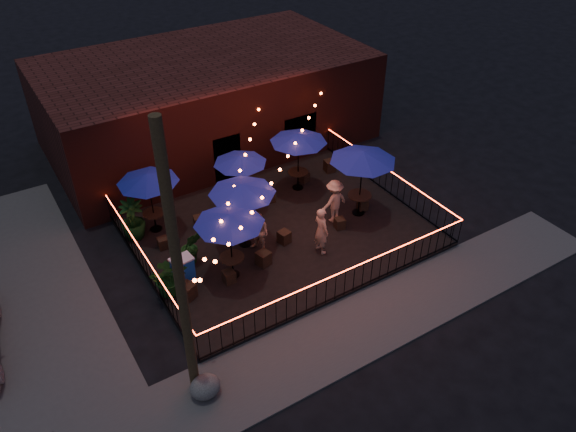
# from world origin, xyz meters

# --- Properties ---
(ground) EXTENTS (110.00, 110.00, 0.00)m
(ground) POSITION_xyz_m (0.00, 0.00, 0.00)
(ground) COLOR black
(ground) RESTS_ON ground
(patio) EXTENTS (10.00, 8.00, 0.15)m
(patio) POSITION_xyz_m (0.00, 2.00, 0.07)
(patio) COLOR black
(patio) RESTS_ON ground
(sidewalk) EXTENTS (18.00, 2.50, 0.05)m
(sidewalk) POSITION_xyz_m (0.00, -3.25, 0.03)
(sidewalk) COLOR #44423E
(sidewalk) RESTS_ON ground
(brick_building) EXTENTS (14.00, 8.00, 4.00)m
(brick_building) POSITION_xyz_m (1.00, 9.99, 2.00)
(brick_building) COLOR #37140F
(brick_building) RESTS_ON ground
(utility_pole) EXTENTS (0.26, 0.26, 8.00)m
(utility_pole) POSITION_xyz_m (-5.40, -2.60, 4.00)
(utility_pole) COLOR #322614
(utility_pole) RESTS_ON ground
(fence_front) EXTENTS (10.00, 0.04, 1.04)m
(fence_front) POSITION_xyz_m (0.00, -2.00, 0.66)
(fence_front) COLOR black
(fence_front) RESTS_ON patio
(fence_left) EXTENTS (0.04, 8.00, 1.04)m
(fence_left) POSITION_xyz_m (-5.00, 2.00, 0.66)
(fence_left) COLOR black
(fence_left) RESTS_ON patio
(fence_right) EXTENTS (0.04, 8.00, 1.04)m
(fence_right) POSITION_xyz_m (5.00, 2.00, 0.66)
(fence_right) COLOR black
(fence_right) RESTS_ON patio
(festoon_lights) EXTENTS (10.02, 8.72, 1.32)m
(festoon_lights) POSITION_xyz_m (-1.01, 1.70, 2.52)
(festoon_lights) COLOR #FF531F
(festoon_lights) RESTS_ON ground
(cafe_table_0) EXTENTS (2.95, 2.95, 2.47)m
(cafe_table_0) POSITION_xyz_m (-2.55, 0.71, 2.41)
(cafe_table_0) COLOR black
(cafe_table_0) RESTS_ON patio
(cafe_table_1) EXTENTS (2.80, 2.80, 2.39)m
(cafe_table_1) POSITION_xyz_m (-3.80, 4.43, 2.33)
(cafe_table_1) COLOR black
(cafe_table_1) RESTS_ON patio
(cafe_table_2) EXTENTS (2.92, 2.92, 2.52)m
(cafe_table_2) POSITION_xyz_m (-1.43, 1.95, 2.45)
(cafe_table_2) COLOR black
(cafe_table_2) RESTS_ON patio
(cafe_table_3) EXTENTS (2.46, 2.46, 2.21)m
(cafe_table_3) POSITION_xyz_m (-0.37, 4.14, 2.17)
(cafe_table_3) COLOR black
(cafe_table_3) RESTS_ON patio
(cafe_table_4) EXTENTS (3.22, 3.22, 2.69)m
(cafe_table_4) POSITION_xyz_m (3.15, 1.35, 2.60)
(cafe_table_4) COLOR black
(cafe_table_4) RESTS_ON patio
(cafe_table_5) EXTENTS (2.44, 2.44, 2.47)m
(cafe_table_5) POSITION_xyz_m (2.14, 4.05, 2.41)
(cafe_table_5) COLOR black
(cafe_table_5) RESTS_ON patio
(bistro_chair_0) EXTENTS (0.56, 0.56, 0.50)m
(bistro_chair_0) POSITION_xyz_m (-4.22, 0.52, 0.40)
(bistro_chair_0) COLOR black
(bistro_chair_0) RESTS_ON patio
(bistro_chair_1) EXTENTS (0.36, 0.36, 0.43)m
(bistro_chair_1) POSITION_xyz_m (-2.80, 0.48, 0.37)
(bistro_chair_1) COLOR black
(bistro_chair_1) RESTS_ON patio
(bistro_chair_2) EXTENTS (0.38, 0.38, 0.41)m
(bistro_chair_2) POSITION_xyz_m (-3.97, 3.28, 0.36)
(bistro_chair_2) COLOR black
(bistro_chair_2) RESTS_ON patio
(bistro_chair_3) EXTENTS (0.46, 0.46, 0.45)m
(bistro_chair_3) POSITION_xyz_m (-2.38, 3.72, 0.38)
(bistro_chair_3) COLOR black
(bistro_chair_3) RESTS_ON patio
(bistro_chair_4) EXTENTS (0.50, 0.50, 0.49)m
(bistro_chair_4) POSITION_xyz_m (-1.41, 0.66, 0.40)
(bistro_chair_4) COLOR black
(bistro_chair_4) RESTS_ON patio
(bistro_chair_5) EXTENTS (0.46, 0.46, 0.46)m
(bistro_chair_5) POSITION_xyz_m (-0.20, 1.30, 0.38)
(bistro_chair_5) COLOR black
(bistro_chair_5) RESTS_ON patio
(bistro_chair_6) EXTENTS (0.42, 0.42, 0.47)m
(bistro_chair_6) POSITION_xyz_m (-0.56, 3.68, 0.38)
(bistro_chair_6) COLOR black
(bistro_chair_6) RESTS_ON patio
(bistro_chair_7) EXTENTS (0.49, 0.49, 0.48)m
(bistro_chair_7) POSITION_xyz_m (0.67, 3.85, 0.39)
(bistro_chair_7) COLOR black
(bistro_chair_7) RESTS_ON patio
(bistro_chair_8) EXTENTS (0.41, 0.41, 0.41)m
(bistro_chair_8) POSITION_xyz_m (1.97, 0.95, 0.36)
(bistro_chair_8) COLOR black
(bistro_chair_8) RESTS_ON patio
(bistro_chair_9) EXTENTS (0.41, 0.41, 0.42)m
(bistro_chair_9) POSITION_xyz_m (3.44, 1.47, 0.36)
(bistro_chair_9) COLOR black
(bistro_chair_9) RESTS_ON patio
(bistro_chair_10) EXTENTS (0.43, 0.43, 0.41)m
(bistro_chair_10) POSITION_xyz_m (2.63, 4.35, 0.36)
(bistro_chair_10) COLOR black
(bistro_chair_10) RESTS_ON patio
(bistro_chair_11) EXTENTS (0.49, 0.49, 0.50)m
(bistro_chair_11) POSITION_xyz_m (4.00, 4.45, 0.40)
(bistro_chair_11) COLOR black
(bistro_chair_11) RESTS_ON patio
(patron_a) EXTENTS (0.46, 0.67, 1.78)m
(patron_a) POSITION_xyz_m (0.62, 0.23, 1.04)
(patron_a) COLOR tan
(patron_a) RESTS_ON patio
(patron_b) EXTENTS (0.83, 0.92, 1.54)m
(patron_b) POSITION_xyz_m (-1.17, 1.36, 0.92)
(patron_b) COLOR tan
(patron_b) RESTS_ON patio
(patron_c) EXTENTS (1.16, 0.73, 1.72)m
(patron_c) POSITION_xyz_m (2.06, 1.47, 1.01)
(patron_c) COLOR tan
(patron_c) RESTS_ON patio
(potted_shrub_a) EXTENTS (1.43, 1.32, 1.32)m
(potted_shrub_a) POSITION_xyz_m (-4.60, 1.00, 0.81)
(potted_shrub_a) COLOR #0D3A0D
(potted_shrub_a) RESTS_ON patio
(potted_shrub_b) EXTENTS (0.89, 0.81, 1.31)m
(potted_shrub_b) POSITION_xyz_m (-3.40, 2.02, 0.81)
(potted_shrub_b) COLOR #0B360B
(potted_shrub_b) RESTS_ON patio
(potted_shrub_c) EXTENTS (1.06, 1.06, 1.54)m
(potted_shrub_c) POSITION_xyz_m (-4.60, 4.39, 0.92)
(potted_shrub_c) COLOR #113A12
(potted_shrub_c) RESTS_ON patio
(cooler) EXTENTS (0.75, 0.58, 0.93)m
(cooler) POSITION_xyz_m (-4.03, 1.32, 0.62)
(cooler) COLOR blue
(cooler) RESTS_ON patio
(boulder) EXTENTS (1.05, 0.97, 0.67)m
(boulder) POSITION_xyz_m (-5.28, -3.02, 0.34)
(boulder) COLOR #40403C
(boulder) RESTS_ON ground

